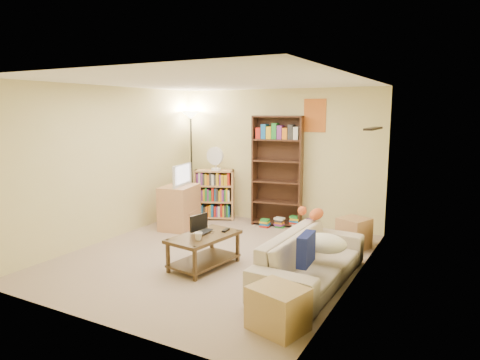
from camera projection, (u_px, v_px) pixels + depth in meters
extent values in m
plane|color=tan|center=(214.00, 256.00, 6.25)|extent=(4.50, 4.50, 0.00)
cube|color=beige|center=(277.00, 157.00, 8.00)|extent=(4.00, 0.04, 2.50)
cube|color=beige|center=(90.00, 201.00, 4.09)|extent=(4.00, 0.04, 2.50)
cube|color=beige|center=(109.00, 164.00, 6.98)|extent=(0.04, 4.50, 2.50)
cube|color=beige|center=(356.00, 183.00, 5.11)|extent=(0.04, 4.50, 2.50)
cube|color=white|center=(213.00, 82.00, 5.84)|extent=(4.00, 4.50, 0.04)
cube|color=red|center=(315.00, 116.00, 7.53)|extent=(0.40, 0.02, 0.58)
cube|color=black|center=(373.00, 129.00, 6.18)|extent=(0.12, 0.80, 0.03)
imported|color=beige|center=(311.00, 259.00, 5.27)|extent=(2.09, 0.92, 0.60)
cube|color=navy|center=(306.00, 249.00, 4.80)|extent=(0.15, 0.40, 0.35)
ellipsoid|color=white|center=(324.00, 243.00, 5.21)|extent=(0.55, 0.39, 0.24)
ellipsoid|color=#DF602F|center=(317.00, 214.00, 5.99)|extent=(0.38, 0.18, 0.15)
sphere|color=#DF602F|center=(302.00, 211.00, 6.10)|extent=(0.13, 0.13, 0.13)
cube|color=#48341B|center=(204.00, 237.00, 5.77)|extent=(0.70, 1.08, 0.04)
cube|color=#48341B|center=(204.00, 260.00, 5.82)|extent=(0.66, 1.02, 0.03)
cube|color=#48341B|center=(168.00, 256.00, 5.59)|extent=(0.04, 0.04, 0.45)
cube|color=#48341B|center=(195.00, 264.00, 5.31)|extent=(0.04, 0.04, 0.45)
cube|color=#48341B|center=(212.00, 240.00, 6.29)|extent=(0.04, 0.04, 0.45)
cube|color=#48341B|center=(238.00, 246.00, 6.01)|extent=(0.04, 0.04, 0.45)
imported|color=black|center=(207.00, 233.00, 5.84)|extent=(0.35, 0.25, 0.03)
cube|color=white|center=(199.00, 222.00, 5.91)|extent=(0.06, 0.33, 0.22)
imported|color=white|center=(198.00, 236.00, 5.53)|extent=(0.15, 0.15, 0.10)
cube|color=black|center=(226.00, 230.00, 5.97)|extent=(0.08, 0.19, 0.02)
cube|color=tan|center=(180.00, 207.00, 7.69)|extent=(0.63, 0.80, 0.78)
imported|color=black|center=(179.00, 175.00, 7.59)|extent=(0.70, 0.31, 0.39)
cube|color=#462A1A|center=(277.00, 171.00, 7.82)|extent=(0.94, 0.44, 2.02)
cube|color=tan|center=(214.00, 194.00, 8.34)|extent=(0.81, 0.58, 0.97)
cylinder|color=white|center=(216.00, 169.00, 8.22)|extent=(0.19, 0.19, 0.04)
cylinder|color=white|center=(216.00, 164.00, 8.20)|extent=(0.02, 0.02, 0.19)
cylinder|color=white|center=(215.00, 156.00, 8.15)|extent=(0.35, 0.06, 0.35)
cylinder|color=black|center=(192.00, 212.00, 8.87)|extent=(0.31, 0.31, 0.03)
cylinder|color=black|center=(192.00, 166.00, 8.71)|extent=(0.03, 0.03, 1.98)
cone|color=#F5EDBF|center=(191.00, 115.00, 8.54)|extent=(0.36, 0.36, 0.16)
cube|color=tan|center=(354.00, 233.00, 6.61)|extent=(0.54, 0.54, 0.47)
cube|color=tan|center=(278.00, 308.00, 4.14)|extent=(0.61, 0.55, 0.43)
cube|color=red|center=(264.00, 223.00, 7.80)|extent=(0.18, 0.14, 0.15)
cube|color=#1966B2|center=(279.00, 223.00, 7.78)|extent=(0.18, 0.14, 0.18)
cube|color=gold|center=(295.00, 222.00, 7.75)|extent=(0.18, 0.14, 0.22)
cube|color=#268C33|center=(310.00, 224.00, 7.73)|extent=(0.18, 0.14, 0.17)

